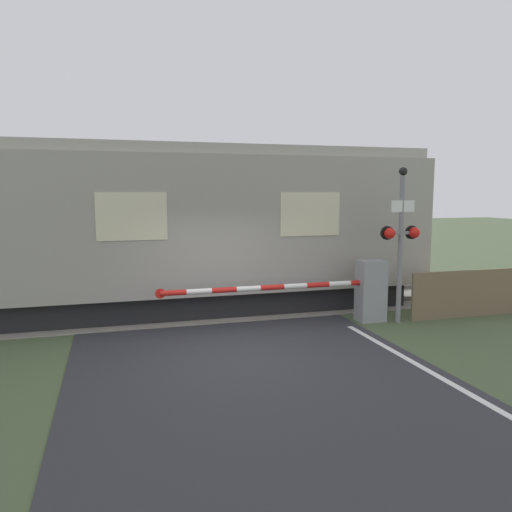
{
  "coord_description": "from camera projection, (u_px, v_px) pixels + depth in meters",
  "views": [
    {
      "loc": [
        -2.13,
        -8.45,
        2.88
      ],
      "look_at": [
        0.88,
        1.98,
        1.49
      ],
      "focal_mm": 35.0,
      "sensor_mm": 36.0,
      "label": 1
    }
  ],
  "objects": [
    {
      "name": "signal_post",
      "position": [
        401.0,
        236.0,
        10.88
      ],
      "size": [
        0.91,
        0.26,
        3.42
      ],
      "color": "gray",
      "rests_on": "ground_plane"
    },
    {
      "name": "train",
      "position": [
        130.0,
        229.0,
        11.74
      ],
      "size": [
        14.42,
        2.95,
        3.94
      ],
      "color": "black",
      "rests_on": "ground_plane"
    },
    {
      "name": "ground_plane",
      "position": [
        240.0,
        353.0,
        9.0
      ],
      "size": [
        80.0,
        80.0,
        0.0
      ],
      "primitive_type": "plane",
      "color": "#475638"
    },
    {
      "name": "track_bed",
      "position": [
        204.0,
        307.0,
        12.47
      ],
      "size": [
        36.0,
        3.2,
        0.13
      ],
      "color": "gray",
      "rests_on": "ground_plane"
    },
    {
      "name": "crossing_barrier",
      "position": [
        358.0,
        290.0,
        11.07
      ],
      "size": [
        5.06,
        0.44,
        1.38
      ],
      "color": "gray",
      "rests_on": "ground_plane"
    },
    {
      "name": "roadside_fence",
      "position": [
        480.0,
        293.0,
        11.63
      ],
      "size": [
        3.65,
        0.06,
        1.1
      ],
      "color": "#726047",
      "rests_on": "ground_plane"
    }
  ]
}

